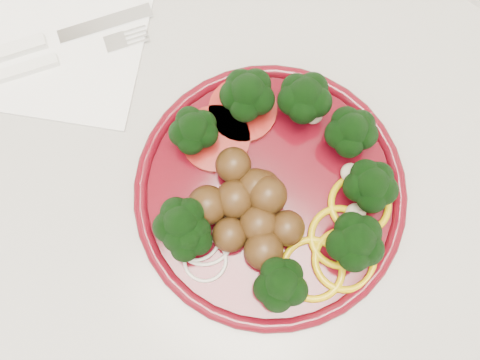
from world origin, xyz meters
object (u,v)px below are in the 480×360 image
Objects in this scene: plate at (270,190)px; fork at (44,64)px; knife at (41,42)px; napkin at (64,46)px.

fork is at bearing -173.57° from plate.
plate reaches higher than knife.
knife is (-0.02, -0.01, 0.01)m from napkin.
knife reaches higher than napkin.
plate is 0.29m from knife.
plate is 1.60× the size of knife.
knife is at bearing 83.00° from fork.
plate is at bearing 0.28° from napkin.
knife is (-0.29, -0.01, -0.01)m from plate.
plate is 0.28m from napkin.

